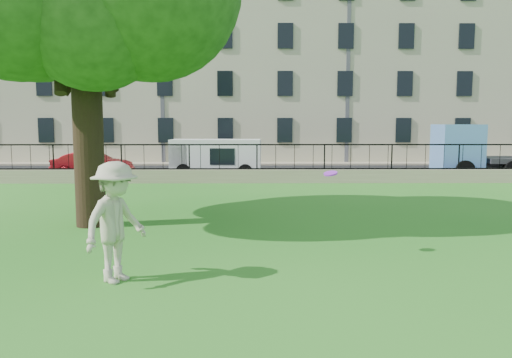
{
  "coord_description": "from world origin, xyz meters",
  "views": [
    {
      "loc": [
        -0.26,
        -10.06,
        2.63
      ],
      "look_at": [
        -0.12,
        3.5,
        1.12
      ],
      "focal_mm": 35.0,
      "sensor_mm": 36.0,
      "label": 1
    }
  ],
  "objects_px": {
    "man": "(116,222)",
    "frisbee": "(331,173)",
    "red_sedan": "(93,165)",
    "blue_truck": "(499,151)",
    "white_van": "(216,158)"
  },
  "relations": [
    {
      "from": "man",
      "to": "frisbee",
      "type": "relative_size",
      "value": 7.46
    },
    {
      "from": "man",
      "to": "frisbee",
      "type": "height_order",
      "value": "man"
    },
    {
      "from": "man",
      "to": "frisbee",
      "type": "xyz_separation_m",
      "value": [
        3.8,
        1.57,
        0.65
      ]
    },
    {
      "from": "red_sedan",
      "to": "blue_truck",
      "type": "relative_size",
      "value": 0.62
    },
    {
      "from": "frisbee",
      "to": "blue_truck",
      "type": "height_order",
      "value": "blue_truck"
    },
    {
      "from": "white_van",
      "to": "red_sedan",
      "type": "bearing_deg",
      "value": -174.53
    },
    {
      "from": "frisbee",
      "to": "white_van",
      "type": "height_order",
      "value": "white_van"
    },
    {
      "from": "frisbee",
      "to": "man",
      "type": "bearing_deg",
      "value": -157.58
    },
    {
      "from": "red_sedan",
      "to": "frisbee",
      "type": "bearing_deg",
      "value": -146.9
    },
    {
      "from": "white_van",
      "to": "man",
      "type": "bearing_deg",
      "value": -88.92
    },
    {
      "from": "frisbee",
      "to": "blue_truck",
      "type": "xyz_separation_m",
      "value": [
        10.7,
        14.76,
        -0.37
      ]
    },
    {
      "from": "red_sedan",
      "to": "white_van",
      "type": "height_order",
      "value": "white_van"
    },
    {
      "from": "red_sedan",
      "to": "man",
      "type": "bearing_deg",
      "value": -160.48
    },
    {
      "from": "red_sedan",
      "to": "white_van",
      "type": "xyz_separation_m",
      "value": [
        6.04,
        0.28,
        0.3
      ]
    },
    {
      "from": "blue_truck",
      "to": "white_van",
      "type": "bearing_deg",
      "value": -179.79
    }
  ]
}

